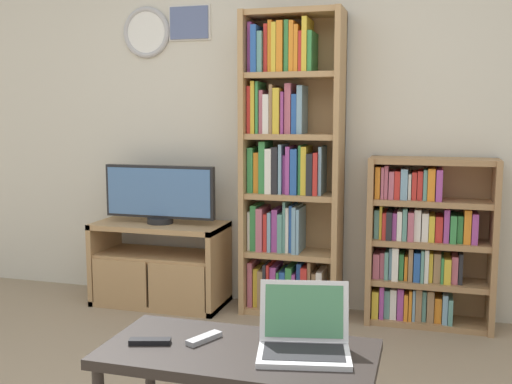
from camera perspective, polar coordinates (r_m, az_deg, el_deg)
name	(u,v)px	position (r m, az deg, el deg)	size (l,w,h in m)	color
wall_back	(286,118)	(4.13, 2.85, 7.06)	(7.05, 0.09, 2.60)	beige
tv_stand	(160,263)	(4.27, -9.17, -6.74)	(0.91, 0.44, 0.58)	tan
television	(160,194)	(4.18, -9.17, -0.18)	(0.80, 0.18, 0.40)	black
bookshelf_tall	(288,170)	(3.96, 3.02, 2.12)	(0.65, 0.31, 1.98)	tan
bookshelf_short	(423,244)	(3.94, 15.64, -4.80)	(0.77, 0.28, 1.06)	#9E754C
coffee_table	(238,361)	(2.36, -1.68, -15.83)	(1.04, 0.51, 0.45)	black
laptop	(304,336)	(2.30, 4.58, -13.51)	(0.39, 0.33, 0.25)	silver
remote_near_laptop	(204,338)	(2.42, -4.96, -13.72)	(0.11, 0.16, 0.02)	#99999E
remote_far_from_laptop	(150,341)	(2.42, -10.06, -13.83)	(0.17, 0.09, 0.02)	black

